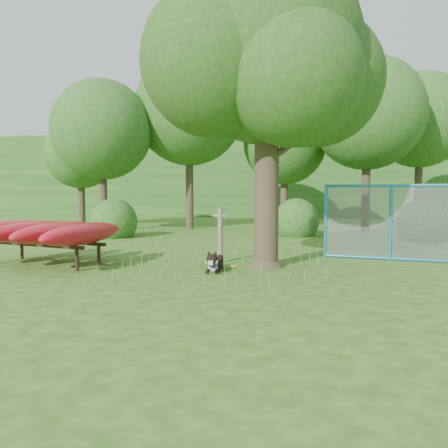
# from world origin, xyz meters

# --- Properties ---
(ground) EXTENTS (80.00, 80.00, 0.00)m
(ground) POSITION_xyz_m (0.00, 0.00, 0.00)
(ground) COLOR #275310
(ground) RESTS_ON ground
(oak_tree) EXTENTS (5.44, 4.73, 6.99)m
(oak_tree) POSITION_xyz_m (1.10, 1.53, 4.66)
(oak_tree) COLOR #392C1F
(oak_tree) RESTS_ON ground
(wooden_post) EXTENTS (0.37, 0.17, 1.35)m
(wooden_post) POSITION_xyz_m (0.00, 1.96, 0.71)
(wooden_post) COLOR #6A5E50
(wooden_post) RESTS_ON ground
(kayak_rack) EXTENTS (3.48, 3.75, 1.02)m
(kayak_rack) POSITION_xyz_m (-4.04, 1.07, 0.78)
(kayak_rack) COLOR black
(kayak_rack) RESTS_ON ground
(husky_dog) EXTENTS (0.27, 1.10, 0.49)m
(husky_dog) POSITION_xyz_m (0.05, 0.74, 0.17)
(husky_dog) COLOR black
(husky_dog) RESTS_ON ground
(fence_section) EXTENTS (3.24, 0.81, 3.21)m
(fence_section) POSITION_xyz_m (4.19, 2.83, 0.97)
(fence_section) COLOR teal
(fence_section) RESTS_ON ground
(wildflower_clump) EXTENTS (0.11, 0.09, 0.24)m
(wildflower_clump) POSITION_xyz_m (0.53, 0.23, 0.19)
(wildflower_clump) COLOR #548D2E
(wildflower_clump) RESTS_ON ground
(bg_tree_a) EXTENTS (4.40, 4.40, 6.70)m
(bg_tree_a) POSITION_xyz_m (-6.50, 10.00, 4.48)
(bg_tree_a) COLOR #392C1F
(bg_tree_a) RESTS_ON ground
(bg_tree_b) EXTENTS (5.20, 5.20, 8.22)m
(bg_tree_b) POSITION_xyz_m (-3.00, 12.00, 5.61)
(bg_tree_b) COLOR #392C1F
(bg_tree_b) RESTS_ON ground
(bg_tree_c) EXTENTS (4.00, 4.00, 6.12)m
(bg_tree_c) POSITION_xyz_m (1.50, 13.00, 4.11)
(bg_tree_c) COLOR #392C1F
(bg_tree_c) RESTS_ON ground
(bg_tree_d) EXTENTS (4.80, 4.80, 7.50)m
(bg_tree_d) POSITION_xyz_m (5.00, 11.00, 5.08)
(bg_tree_d) COLOR #392C1F
(bg_tree_d) RESTS_ON ground
(bg_tree_e) EXTENTS (4.60, 4.60, 7.55)m
(bg_tree_e) POSITION_xyz_m (8.00, 14.00, 5.23)
(bg_tree_e) COLOR #392C1F
(bg_tree_e) RESTS_ON ground
(bg_tree_f) EXTENTS (3.60, 3.60, 5.55)m
(bg_tree_f) POSITION_xyz_m (-9.00, 13.00, 3.73)
(bg_tree_f) COLOR #392C1F
(bg_tree_f) RESTS_ON ground
(shrub_left) EXTENTS (1.80, 1.80, 1.80)m
(shrub_left) POSITION_xyz_m (-5.00, 7.50, 0.00)
(shrub_left) COLOR #25571C
(shrub_left) RESTS_ON ground
(shrub_right) EXTENTS (1.80, 1.80, 1.80)m
(shrub_right) POSITION_xyz_m (6.50, 8.00, 0.00)
(shrub_right) COLOR #25571C
(shrub_right) RESTS_ON ground
(shrub_mid) EXTENTS (1.80, 1.80, 1.80)m
(shrub_mid) POSITION_xyz_m (2.00, 9.00, 0.00)
(shrub_mid) COLOR #25571C
(shrub_mid) RESTS_ON ground
(wooded_hillside) EXTENTS (80.00, 12.00, 6.00)m
(wooded_hillside) POSITION_xyz_m (0.00, 28.00, 3.00)
(wooded_hillside) COLOR #25571C
(wooded_hillside) RESTS_ON ground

